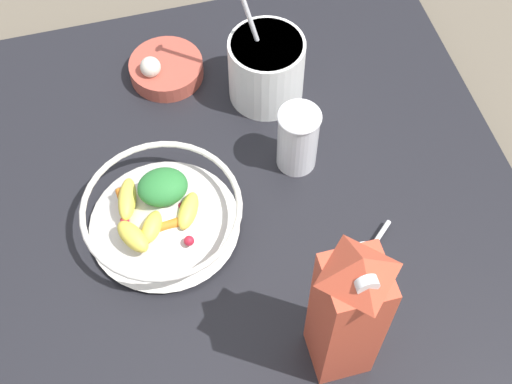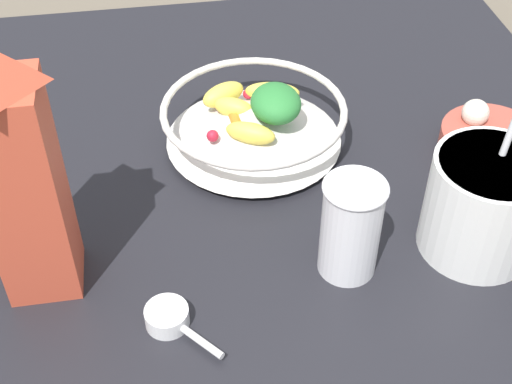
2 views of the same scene
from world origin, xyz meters
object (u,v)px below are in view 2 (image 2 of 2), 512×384
yogurt_tub (485,201)px  milk_carton (19,176)px  drinking_cup (351,226)px  garlic_bowl (488,139)px  fruit_bowl (254,121)px

yogurt_tub → milk_carton: bearing=-93.4°
milk_carton → yogurt_tub: size_ratio=1.11×
drinking_cup → garlic_bowl: 0.30m
milk_carton → drinking_cup: bearing=83.3°
garlic_bowl → drinking_cup: bearing=-54.2°
fruit_bowl → drinking_cup: 0.25m
milk_carton → drinking_cup: size_ratio=2.42×
milk_carton → drinking_cup: (0.04, 0.34, -0.09)m
milk_carton → yogurt_tub: 0.50m
fruit_bowl → yogurt_tub: yogurt_tub is taller
fruit_bowl → drinking_cup: (0.24, 0.07, 0.02)m
fruit_bowl → drinking_cup: size_ratio=2.01×
milk_carton → garlic_bowl: bearing=103.2°
drinking_cup → yogurt_tub: bearing=93.6°
yogurt_tub → garlic_bowl: bearing=152.5°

